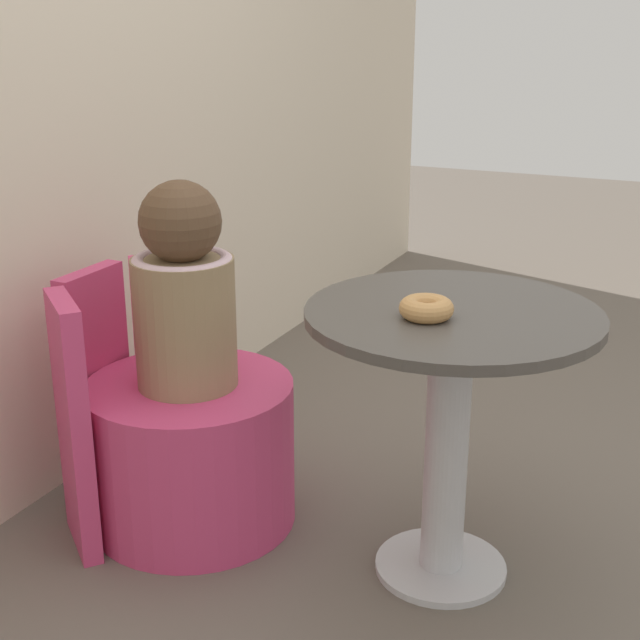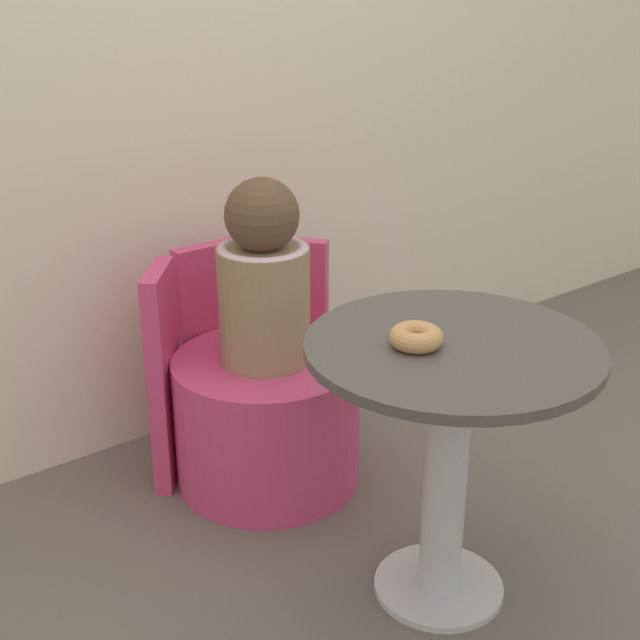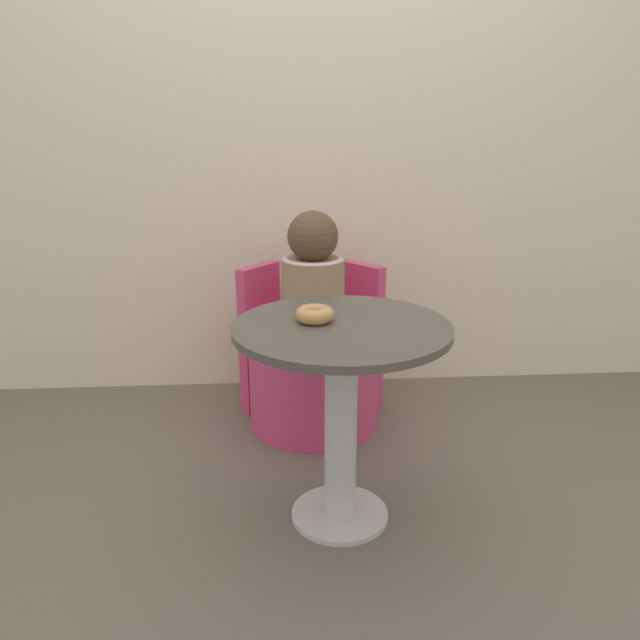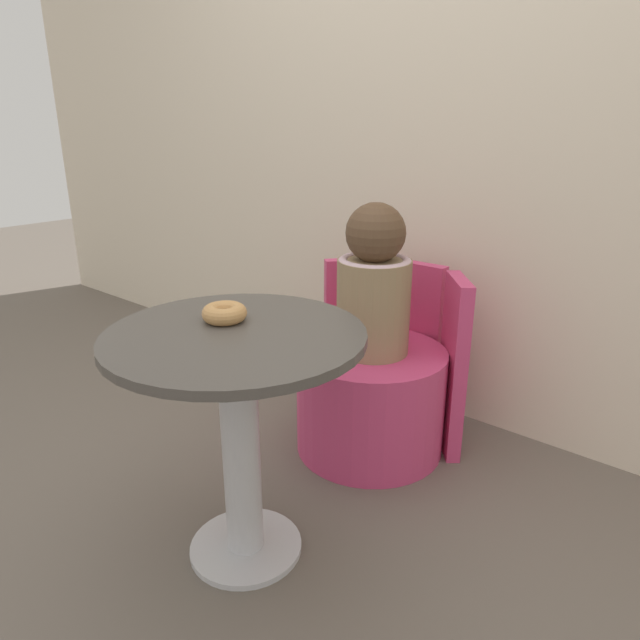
% 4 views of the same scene
% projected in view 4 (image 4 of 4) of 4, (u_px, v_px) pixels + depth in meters
% --- Properties ---
extents(ground_plane, '(12.00, 12.00, 0.00)m').
position_uv_depth(ground_plane, '(246.00, 536.00, 1.71)').
color(ground_plane, '#665B51').
extents(back_wall, '(6.00, 0.06, 2.40)m').
position_uv_depth(back_wall, '(454.00, 115.00, 2.13)').
color(back_wall, beige).
rests_on(back_wall, ground_plane).
extents(round_table, '(0.67, 0.67, 0.68)m').
position_uv_depth(round_table, '(238.00, 398.00, 1.50)').
color(round_table, silver).
rests_on(round_table, ground_plane).
extents(tub_chair, '(0.55, 0.55, 0.39)m').
position_uv_depth(tub_chair, '(370.00, 400.00, 2.12)').
color(tub_chair, '#D13D70').
rests_on(tub_chair, ground_plane).
extents(booth_backrest, '(0.64, 0.24, 0.66)m').
position_uv_depth(booth_backrest, '(405.00, 349.00, 2.24)').
color(booth_backrest, '#D13D70').
rests_on(booth_backrest, ground_plane).
extents(child_figure, '(0.26, 0.26, 0.53)m').
position_uv_depth(child_figure, '(374.00, 285.00, 1.97)').
color(child_figure, '#937A56').
rests_on(child_figure, tub_chair).
extents(donut, '(0.12, 0.12, 0.05)m').
position_uv_depth(donut, '(226.00, 313.00, 1.51)').
color(donut, tan).
rests_on(donut, round_table).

